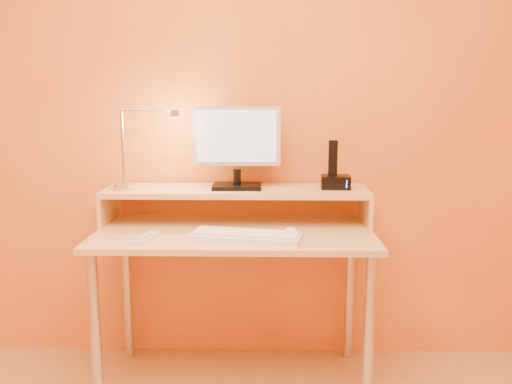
{
  "coord_description": "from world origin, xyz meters",
  "views": [
    {
      "loc": [
        0.14,
        -1.07,
        1.31
      ],
      "look_at": [
        0.09,
        1.13,
        0.9
      ],
      "focal_mm": 37.46,
      "sensor_mm": 36.0,
      "label": 1
    }
  ],
  "objects_px": {
    "keyboard": "(246,237)",
    "mouse": "(290,232)",
    "remote_control": "(146,238)",
    "phone_dock": "(336,182)",
    "lamp_base": "(125,186)",
    "monitor_panel": "(237,136)"
  },
  "relations": [
    {
      "from": "keyboard",
      "to": "mouse",
      "type": "relative_size",
      "value": 4.24
    },
    {
      "from": "keyboard",
      "to": "mouse",
      "type": "bearing_deg",
      "value": 29.31
    },
    {
      "from": "remote_control",
      "to": "phone_dock",
      "type": "bearing_deg",
      "value": 39.83
    },
    {
      "from": "phone_dock",
      "to": "remote_control",
      "type": "height_order",
      "value": "phone_dock"
    },
    {
      "from": "phone_dock",
      "to": "mouse",
      "type": "relative_size",
      "value": 1.23
    },
    {
      "from": "lamp_base",
      "to": "keyboard",
      "type": "xyz_separation_m",
      "value": [
        0.56,
        -0.27,
        -0.16
      ]
    },
    {
      "from": "monitor_panel",
      "to": "lamp_base",
      "type": "relative_size",
      "value": 3.94
    },
    {
      "from": "lamp_base",
      "to": "mouse",
      "type": "xyz_separation_m",
      "value": [
        0.74,
        -0.21,
        -0.15
      ]
    },
    {
      "from": "lamp_base",
      "to": "mouse",
      "type": "height_order",
      "value": "lamp_base"
    },
    {
      "from": "phone_dock",
      "to": "keyboard",
      "type": "relative_size",
      "value": 0.29
    },
    {
      "from": "phone_dock",
      "to": "keyboard",
      "type": "xyz_separation_m",
      "value": [
        -0.4,
        -0.3,
        -0.18
      ]
    },
    {
      "from": "mouse",
      "to": "remote_control",
      "type": "height_order",
      "value": "mouse"
    },
    {
      "from": "lamp_base",
      "to": "keyboard",
      "type": "distance_m",
      "value": 0.64
    },
    {
      "from": "monitor_panel",
      "to": "phone_dock",
      "type": "relative_size",
      "value": 3.03
    },
    {
      "from": "monitor_panel",
      "to": "phone_dock",
      "type": "distance_m",
      "value": 0.49
    },
    {
      "from": "monitor_panel",
      "to": "remote_control",
      "type": "relative_size",
      "value": 2.4
    },
    {
      "from": "mouse",
      "to": "remote_control",
      "type": "distance_m",
      "value": 0.59
    },
    {
      "from": "lamp_base",
      "to": "monitor_panel",
      "type": "bearing_deg",
      "value": 4.49
    },
    {
      "from": "keyboard",
      "to": "phone_dock",
      "type": "bearing_deg",
      "value": 48.26
    },
    {
      "from": "keyboard",
      "to": "remote_control",
      "type": "distance_m",
      "value": 0.4
    },
    {
      "from": "keyboard",
      "to": "mouse",
      "type": "height_order",
      "value": "mouse"
    },
    {
      "from": "monitor_panel",
      "to": "mouse",
      "type": "distance_m",
      "value": 0.51
    }
  ]
}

